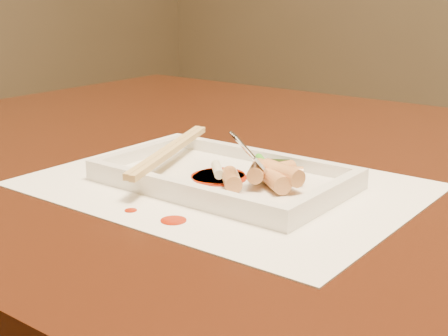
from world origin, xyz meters
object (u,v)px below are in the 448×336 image
Objects in this scene: plate_base at (224,180)px; table at (318,239)px; chopstick_a at (167,149)px; placemat at (224,185)px; fork at (291,115)px.

table is at bearing 74.83° from plate_base.
plate_base is (-0.04, -0.14, 0.11)m from table.
plate_base is at bearing 0.00° from chopstick_a.
fork is at bearing 14.42° from placemat.
plate_base is at bearing -165.58° from fork.
fork reaches higher than table.
table is 10.00× the size of fork.
placemat is (-0.04, -0.14, 0.10)m from table.
placemat is at bearing -165.58° from fork.
chopstick_a is (-0.12, -0.14, 0.13)m from table.
fork is at bearing 14.42° from plate_base.
table is 0.23m from fork.
chopstick_a is (-0.08, 0.00, 0.02)m from plate_base.
plate_base reaches higher than placemat.
plate_base reaches higher than table.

